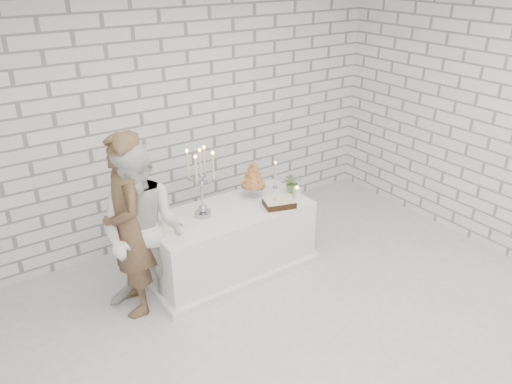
% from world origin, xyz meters
% --- Properties ---
extents(ground, '(6.00, 5.00, 0.01)m').
position_xyz_m(ground, '(0.00, 0.00, 0.00)').
color(ground, silver).
rests_on(ground, ground).
extents(wall_back, '(6.00, 0.01, 3.00)m').
position_xyz_m(wall_back, '(0.00, 2.50, 1.50)').
color(wall_back, white).
rests_on(wall_back, ground).
extents(cake_table, '(1.80, 0.80, 0.75)m').
position_xyz_m(cake_table, '(0.16, 1.40, 0.38)').
color(cake_table, white).
rests_on(cake_table, ground).
extents(groom, '(0.54, 0.74, 1.86)m').
position_xyz_m(groom, '(-0.99, 1.39, 0.93)').
color(groom, brown).
rests_on(groom, ground).
extents(bride, '(1.07, 1.07, 1.75)m').
position_xyz_m(bride, '(-0.88, 1.29, 0.88)').
color(bride, silver).
rests_on(bride, ground).
extents(candelabra, '(0.32, 0.32, 0.76)m').
position_xyz_m(candelabra, '(-0.15, 1.46, 1.13)').
color(candelabra, '#A3A2AD').
rests_on(candelabra, cake_table).
extents(croquembouche, '(0.35, 0.35, 0.44)m').
position_xyz_m(croquembouche, '(0.56, 1.54, 0.97)').
color(croquembouche, '#A55F2C').
rests_on(croquembouche, cake_table).
extents(chocolate_cake, '(0.38, 0.32, 0.08)m').
position_xyz_m(chocolate_cake, '(0.66, 1.18, 0.79)').
color(chocolate_cake, black).
rests_on(chocolate_cake, cake_table).
extents(pillar_candle, '(0.09, 0.09, 0.12)m').
position_xyz_m(pillar_candle, '(0.95, 1.24, 0.81)').
color(pillar_candle, white).
rests_on(pillar_candle, cake_table).
extents(extra_taper, '(0.06, 0.06, 0.32)m').
position_xyz_m(extra_taper, '(0.89, 1.57, 0.91)').
color(extra_taper, beige).
rests_on(extra_taper, cake_table).
extents(flowers, '(0.27, 0.25, 0.25)m').
position_xyz_m(flowers, '(1.01, 1.38, 0.87)').
color(flowers, '#497E3A').
rests_on(flowers, cake_table).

